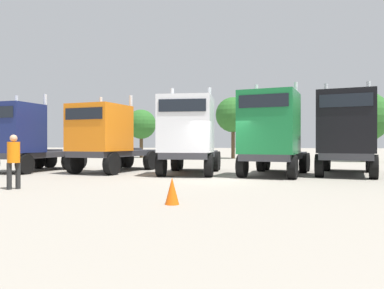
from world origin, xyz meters
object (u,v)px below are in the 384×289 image
(semi_truck_navy, at_px, (22,138))
(semi_truck_green, at_px, (272,133))
(semi_truck_black, at_px, (346,133))
(semi_truck_white, at_px, (188,135))
(visitor_in_hivis, at_px, (14,157))
(semi_truck_orange, at_px, (107,137))
(traffic_cone_mid, at_px, (172,191))

(semi_truck_navy, xyz_separation_m, semi_truck_green, (12.87, 0.01, 0.18))
(semi_truck_black, bearing_deg, semi_truck_white, -71.41)
(semi_truck_white, bearing_deg, visitor_in_hivis, -37.49)
(semi_truck_orange, bearing_deg, semi_truck_white, 93.61)
(semi_truck_orange, relative_size, semi_truck_green, 1.01)
(semi_truck_green, xyz_separation_m, visitor_in_hivis, (-8.60, -6.55, -0.95))
(semi_truck_black, xyz_separation_m, traffic_cone_mid, (-6.09, -9.35, -1.66))
(semi_truck_green, bearing_deg, semi_truck_navy, -77.26)
(semi_truck_navy, height_order, semi_truck_orange, semi_truck_navy)
(semi_truck_navy, distance_m, semi_truck_black, 16.31)
(semi_truck_green, bearing_deg, semi_truck_orange, -81.44)
(semi_truck_navy, height_order, semi_truck_black, semi_truck_black)
(semi_truck_orange, height_order, semi_truck_black, semi_truck_black)
(visitor_in_hivis, bearing_deg, semi_truck_orange, -56.72)
(semi_truck_white, xyz_separation_m, visitor_in_hivis, (-4.65, -6.58, -0.88))
(semi_truck_white, bearing_deg, semi_truck_navy, -92.00)
(semi_truck_green, xyz_separation_m, semi_truck_black, (3.42, 0.77, -0.00))
(semi_truck_white, height_order, traffic_cone_mid, semi_truck_white)
(semi_truck_white, xyz_separation_m, traffic_cone_mid, (1.29, -8.62, -1.60))
(semi_truck_green, bearing_deg, visitor_in_hivis, -40.01)
(semi_truck_orange, xyz_separation_m, traffic_cone_mid, (5.70, -9.19, -1.49))
(semi_truck_navy, distance_m, semi_truck_white, 8.92)
(semi_truck_green, distance_m, semi_truck_black, 3.51)
(semi_truck_white, distance_m, visitor_in_hivis, 8.10)
(semi_truck_orange, relative_size, traffic_cone_mid, 9.66)
(semi_truck_white, bearing_deg, semi_truck_green, 87.23)
(semi_truck_navy, relative_size, traffic_cone_mid, 8.94)
(semi_truck_navy, bearing_deg, semi_truck_white, 97.18)
(semi_truck_orange, bearing_deg, semi_truck_black, 101.78)
(traffic_cone_mid, bearing_deg, visitor_in_hivis, 161.05)
(semi_truck_navy, bearing_deg, semi_truck_orange, 104.66)
(semi_truck_white, distance_m, traffic_cone_mid, 8.86)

